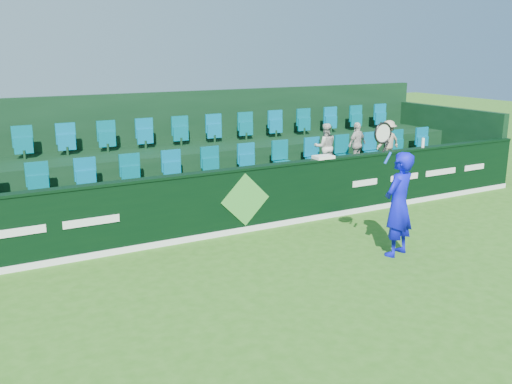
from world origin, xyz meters
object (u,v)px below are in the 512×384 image
spectator_left (325,147)px  drinks_bottle (423,143)px  tennis_player (398,204)px  towel (323,157)px  spectator_right (388,141)px  spectator_middle (357,144)px

spectator_left → drinks_bottle: bearing=171.9°
tennis_player → towel: tennis_player is taller
spectator_left → spectator_right: bearing=-160.0°
spectator_left → spectator_right: (1.99, 0.00, -0.03)m
spectator_right → spectator_middle: bearing=-2.5°
spectator_left → spectator_right: size_ratio=1.05×
spectator_middle → towel: 2.14m
tennis_player → spectator_right: 4.78m
spectator_left → towel: 1.40m
spectator_left → spectator_right: 1.99m
spectator_left → towel: size_ratio=2.60×
spectator_middle → spectator_right: 1.02m
towel → spectator_middle: bearing=31.6°
tennis_player → towel: 2.62m
tennis_player → drinks_bottle: bearing=39.7°
tennis_player → spectator_middle: (1.99, 3.70, 0.38)m
towel → drinks_bottle: 2.95m
spectator_middle → drinks_bottle: spectator_middle is taller
tennis_player → spectator_middle: size_ratio=2.32×
spectator_right → drinks_bottle: spectator_right is taller
spectator_middle → drinks_bottle: (1.12, -1.12, 0.11)m
tennis_player → drinks_bottle: size_ratio=11.10×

